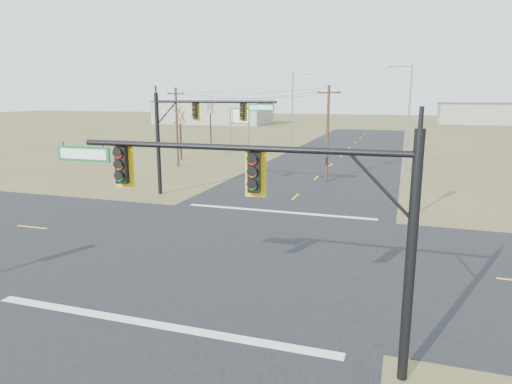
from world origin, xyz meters
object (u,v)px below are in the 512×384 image
at_px(pedestal_signal_ne, 419,161).
at_px(utility_pole_near, 328,132).
at_px(streetlight_a, 407,112).
at_px(streetlight_c, 294,107).
at_px(mast_arm_near, 256,191).
at_px(mast_arm_far, 194,123).
at_px(highway_sign, 239,122).
at_px(bare_tree_b, 210,106).
at_px(bare_tree_a, 180,115).
at_px(utility_pole_far, 177,126).

relative_size(pedestal_signal_ne, utility_pole_near, 0.57).
relative_size(streetlight_a, streetlight_c, 0.98).
relative_size(mast_arm_near, mast_arm_far, 1.15).
distance_m(mast_arm_near, highway_sign, 43.54).
height_order(mast_arm_near, streetlight_c, streetlight_c).
bearing_deg(pedestal_signal_ne, bare_tree_b, 128.38).
xyz_separation_m(pedestal_signal_ne, streetlight_c, (-14.86, 29.97, 2.41)).
xyz_separation_m(mast_arm_near, streetlight_a, (3.60, 34.50, 0.93)).
distance_m(streetlight_c, bare_tree_b, 14.95).
bearing_deg(bare_tree_b, streetlight_c, -19.88).
bearing_deg(pedestal_signal_ne, mast_arm_near, -105.59).
relative_size(utility_pole_near, streetlight_c, 0.78).
bearing_deg(utility_pole_near, streetlight_a, 52.24).
relative_size(mast_arm_near, utility_pole_near, 1.30).
bearing_deg(bare_tree_a, mast_arm_near, -59.83).
bearing_deg(utility_pole_near, mast_arm_near, -84.67).
xyz_separation_m(streetlight_c, bare_tree_a, (-10.01, -12.50, -0.72)).
height_order(mast_arm_near, bare_tree_a, mast_arm_near).
height_order(utility_pole_near, highway_sign, utility_pole_near).
height_order(mast_arm_far, utility_pole_near, utility_pole_near).
bearing_deg(mast_arm_near, bare_tree_a, 110.86).
distance_m(utility_pole_near, utility_pole_far, 15.94).
relative_size(mast_arm_far, streetlight_c, 0.89).
bearing_deg(highway_sign, utility_pole_far, -85.57).
distance_m(mast_arm_far, utility_pole_far, 14.27).
bearing_deg(utility_pole_near, bare_tree_a, 154.91).
relative_size(mast_arm_near, utility_pole_far, 1.31).
height_order(mast_arm_far, bare_tree_a, mast_arm_far).
xyz_separation_m(streetlight_c, bare_tree_b, (-14.06, 5.08, -0.19)).
height_order(streetlight_a, bare_tree_b, streetlight_a).
bearing_deg(streetlight_c, highway_sign, -127.27).
distance_m(streetlight_a, bare_tree_b, 33.33).
bearing_deg(streetlight_a, utility_pole_far, -157.63).
xyz_separation_m(mast_arm_far, streetlight_a, (14.00, 16.54, 0.34)).
relative_size(mast_arm_near, streetlight_a, 1.04).
height_order(mast_arm_near, utility_pole_far, utility_pole_far).
height_order(highway_sign, streetlight_c, streetlight_c).
relative_size(mast_arm_far, highway_sign, 1.60).
distance_m(mast_arm_far, bare_tree_a, 19.73).
relative_size(pedestal_signal_ne, streetlight_c, 0.45).
relative_size(utility_pole_near, bare_tree_a, 1.27).
bearing_deg(bare_tree_a, utility_pole_far, -65.98).
height_order(utility_pole_far, bare_tree_b, utility_pole_far).
height_order(pedestal_signal_ne, utility_pole_near, utility_pole_near).
xyz_separation_m(utility_pole_near, bare_tree_a, (-17.86, 8.36, 0.78)).
bearing_deg(streetlight_c, streetlight_a, -43.56).
bearing_deg(bare_tree_b, mast_arm_near, -65.11).
height_order(utility_pole_near, bare_tree_b, utility_pole_near).
relative_size(utility_pole_near, highway_sign, 1.41).
distance_m(pedestal_signal_ne, bare_tree_b, 45.50).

